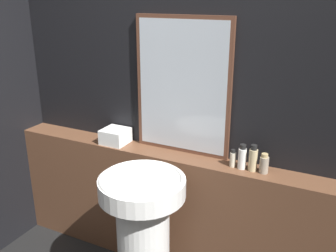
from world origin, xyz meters
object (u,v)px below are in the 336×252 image
(shampoo_bottle, at_px, (233,159))
(pedestal_sink, at_px, (143,233))
(mirror, at_px, (182,87))
(lotion_bottle, at_px, (253,159))
(towel_stack, at_px, (115,136))
(body_wash_bottle, at_px, (264,164))
(conditioner_bottle, at_px, (242,157))

(shampoo_bottle, bearing_deg, pedestal_sink, -132.40)
(pedestal_sink, relative_size, shampoo_bottle, 8.02)
(mirror, distance_m, lotion_bottle, 0.65)
(towel_stack, xyz_separation_m, shampoo_bottle, (0.88, 0.00, -0.00))
(pedestal_sink, relative_size, lotion_bottle, 5.44)
(lotion_bottle, height_order, body_wash_bottle, lotion_bottle)
(towel_stack, bearing_deg, conditioner_bottle, 0.00)
(pedestal_sink, distance_m, mirror, 0.96)
(pedestal_sink, xyz_separation_m, shampoo_bottle, (0.40, 0.44, 0.40))
(mirror, height_order, conditioner_bottle, mirror)
(lotion_bottle, bearing_deg, body_wash_bottle, 0.00)
(towel_stack, relative_size, body_wash_bottle, 1.43)
(shampoo_bottle, relative_size, conditioner_bottle, 0.72)
(pedestal_sink, distance_m, conditioner_bottle, 0.77)
(shampoo_bottle, height_order, conditioner_bottle, conditioner_bottle)
(lotion_bottle, distance_m, body_wash_bottle, 0.07)
(towel_stack, height_order, conditioner_bottle, conditioner_bottle)
(shampoo_bottle, relative_size, body_wash_bottle, 0.92)
(lotion_bottle, bearing_deg, pedestal_sink, -140.19)
(pedestal_sink, bearing_deg, conditioner_bottle, 43.66)
(body_wash_bottle, bearing_deg, conditioner_bottle, 180.00)
(mirror, bearing_deg, pedestal_sink, -91.39)
(towel_stack, bearing_deg, pedestal_sink, -42.73)
(shampoo_bottle, xyz_separation_m, conditioner_bottle, (0.06, 0.00, 0.02))
(towel_stack, bearing_deg, body_wash_bottle, 0.00)
(body_wash_bottle, bearing_deg, lotion_bottle, -180.00)
(pedestal_sink, xyz_separation_m, towel_stack, (-0.48, 0.44, 0.40))
(mirror, xyz_separation_m, shampoo_bottle, (0.39, -0.08, -0.40))
(body_wash_bottle, bearing_deg, towel_stack, 180.00)
(towel_stack, bearing_deg, shampoo_bottle, 0.00)
(pedestal_sink, relative_size, conditioner_bottle, 5.74)
(conditioner_bottle, height_order, body_wash_bottle, conditioner_bottle)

